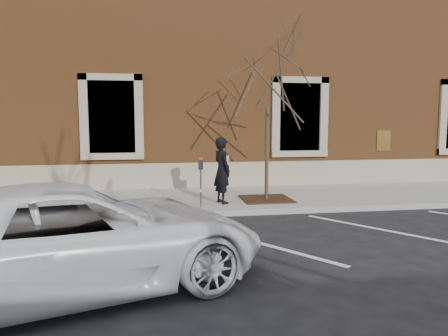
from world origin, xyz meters
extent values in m
plane|color=#28282B|center=(0.00, 0.00, 0.00)|extent=(120.00, 120.00, 0.00)
cube|color=#ADABA2|center=(0.00, 1.75, 0.07)|extent=(40.00, 3.50, 0.15)
cube|color=#9E9E99|center=(0.00, -0.05, 0.07)|extent=(40.00, 0.12, 0.15)
cube|color=brown|center=(0.00, 7.75, 4.00)|extent=(40.00, 8.50, 8.00)
cube|color=#9E9079|center=(0.00, 3.53, 0.55)|extent=(40.00, 0.06, 0.80)
cube|color=black|center=(-3.00, 3.65, 2.40)|extent=(1.40, 0.30, 2.20)
cube|color=#9E9079|center=(-3.00, 3.48, 1.20)|extent=(1.90, 0.20, 0.20)
cube|color=black|center=(3.00, 3.65, 2.40)|extent=(1.40, 0.30, 2.20)
cube|color=#9E9079|center=(3.00, 3.48, 1.20)|extent=(1.90, 0.20, 0.20)
imported|color=black|center=(-0.02, 0.82, 1.01)|extent=(0.60, 0.73, 1.73)
cylinder|color=#595B60|center=(-0.62, 0.37, 0.62)|extent=(0.04, 0.04, 0.95)
cube|color=black|center=(-0.62, 0.37, 1.22)|extent=(0.11, 0.09, 0.25)
cube|color=red|center=(-0.62, 0.37, 1.37)|extent=(0.10, 0.08, 0.06)
cube|color=white|center=(-0.62, 0.33, 0.58)|extent=(0.05, 0.00, 0.07)
cube|color=#402414|center=(1.26, 1.10, 0.17)|extent=(1.32, 1.32, 0.03)
cylinder|color=#453B2A|center=(1.26, 1.10, 1.43)|extent=(0.10, 0.10, 2.55)
imported|color=white|center=(-2.88, -4.22, 0.74)|extent=(5.86, 4.06, 1.49)
camera|label=1|loc=(-1.81, -10.31, 2.37)|focal=35.00mm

